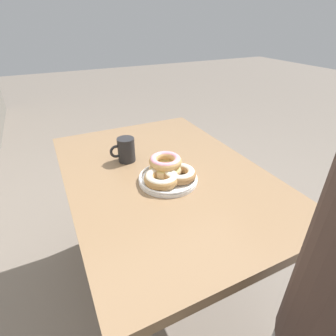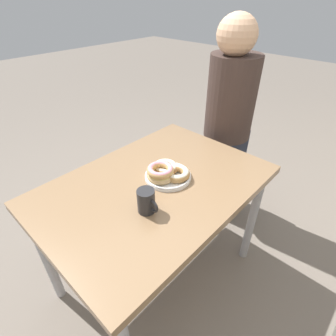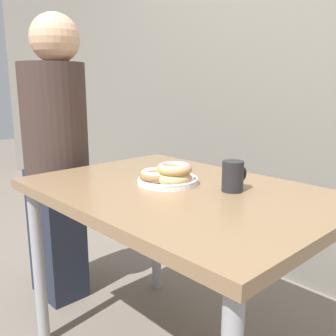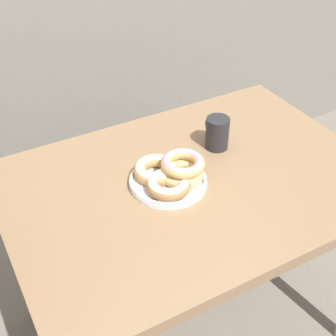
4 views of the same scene
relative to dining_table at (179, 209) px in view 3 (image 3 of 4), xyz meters
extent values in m
cube|color=slate|center=(0.00, 0.97, 0.64)|extent=(8.00, 0.05, 2.60)
cube|color=#846647|center=(0.00, 0.00, 0.06)|extent=(1.13, 0.79, 0.04)
cylinder|color=#99999E|center=(-0.50, -0.33, -0.31)|extent=(0.05, 0.05, 0.70)
cylinder|color=#99999E|center=(-0.50, 0.33, -0.31)|extent=(0.05, 0.05, 0.70)
cylinder|color=white|center=(-0.08, 0.02, 0.09)|extent=(0.23, 0.23, 0.01)
torus|color=white|center=(-0.08, 0.02, 0.10)|extent=(0.23, 0.23, 0.01)
torus|color=#D6B27A|center=(-0.03, 0.01, 0.11)|extent=(0.16, 0.16, 0.04)
torus|color=#E0D17F|center=(-0.03, 0.01, 0.12)|extent=(0.15, 0.15, 0.03)
torus|color=#B2844C|center=(-0.10, 0.05, 0.12)|extent=(0.19, 0.19, 0.04)
torus|color=silver|center=(-0.10, 0.05, 0.12)|extent=(0.18, 0.18, 0.03)
torus|color=#9E7042|center=(-0.10, -0.02, 0.12)|extent=(0.18, 0.18, 0.04)
torus|color=silver|center=(-0.10, -0.02, 0.12)|extent=(0.17, 0.17, 0.03)
torus|color=tan|center=(-0.03, 0.01, 0.15)|extent=(0.16, 0.16, 0.03)
torus|color=pink|center=(-0.03, 0.01, 0.15)|extent=(0.15, 0.15, 0.03)
cylinder|color=#232326|center=(0.16, 0.11, 0.14)|extent=(0.08, 0.08, 0.11)
cylinder|color=#382114|center=(0.16, 0.11, 0.18)|extent=(0.06, 0.06, 0.00)
torus|color=#232326|center=(0.16, 0.15, 0.14)|extent=(0.02, 0.06, 0.06)
cube|color=#232838|center=(-0.82, -0.09, -0.32)|extent=(0.28, 0.20, 0.68)
cylinder|color=#3D2D28|center=(-0.78, -0.08, 0.29)|extent=(0.31, 0.31, 0.53)
sphere|color=tan|center=(-0.73, -0.08, 0.66)|extent=(0.23, 0.23, 0.23)
camera|label=1|loc=(-0.86, 0.40, 0.65)|focal=28.00mm
camera|label=2|loc=(0.70, 0.74, 0.88)|focal=28.00mm
camera|label=3|loc=(0.93, -0.93, 0.45)|focal=40.00mm
camera|label=4|loc=(-0.60, -0.93, 0.97)|focal=50.00mm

